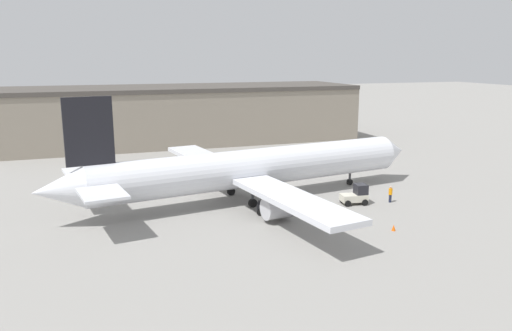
{
  "coord_description": "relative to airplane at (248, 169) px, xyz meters",
  "views": [
    {
      "loc": [
        -17.11,
        -48.97,
        15.07
      ],
      "look_at": [
        0.0,
        0.0,
        3.69
      ],
      "focal_mm": 35.0,
      "sensor_mm": 36.0,
      "label": 1
    }
  ],
  "objects": [
    {
      "name": "belt_loader_truck",
      "position": [
        0.73,
        -5.33,
        -2.42
      ],
      "size": [
        2.99,
        2.66,
        2.18
      ],
      "rotation": [
        0.0,
        0.0,
        -0.46
      ],
      "color": "#2D2D33",
      "rests_on": "ground_plane"
    },
    {
      "name": "safety_cone_near",
      "position": [
        9.12,
        -13.38,
        -3.15
      ],
      "size": [
        0.36,
        0.36,
        0.55
      ],
      "color": "#EF590F",
      "rests_on": "ground_plane"
    },
    {
      "name": "terminal_building",
      "position": [
        1.18,
        39.77,
        1.54
      ],
      "size": [
        60.98,
        17.73,
        9.92
      ],
      "color": "gray",
      "rests_on": "ground_plane"
    },
    {
      "name": "ground_crew_worker",
      "position": [
        13.9,
        -5.75,
        -2.5
      ],
      "size": [
        0.38,
        0.38,
        1.75
      ],
      "rotation": [
        0.0,
        0.0,
        1.96
      ],
      "color": "#1E2338",
      "rests_on": "ground_plane"
    },
    {
      "name": "airplane",
      "position": [
        0.0,
        0.0,
        0.0
      ],
      "size": [
        42.98,
        36.81,
        11.62
      ],
      "rotation": [
        0.0,
        0.0,
        0.15
      ],
      "color": "silver",
      "rests_on": "ground_plane"
    },
    {
      "name": "ground_plane",
      "position": [
        0.97,
        0.15,
        -3.43
      ],
      "size": [
        400.0,
        400.0,
        0.0
      ],
      "primitive_type": "plane",
      "color": "gray"
    },
    {
      "name": "baggage_tug",
      "position": [
        10.18,
        -5.07,
        -2.49
      ],
      "size": [
        2.85,
        2.08,
        2.09
      ],
      "rotation": [
        0.0,
        0.0,
        -0.14
      ],
      "color": "beige",
      "rests_on": "ground_plane"
    }
  ]
}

